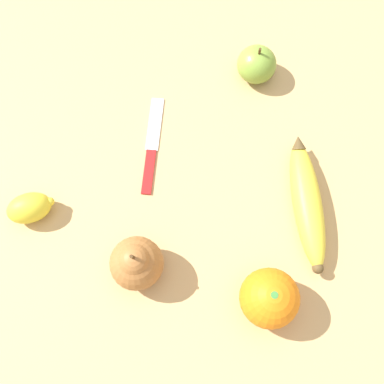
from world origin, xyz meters
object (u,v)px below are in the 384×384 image
object	(u,v)px
orange	(269,298)
apple	(257,64)
lemon	(30,208)
banana	(307,202)
pear	(136,263)
paring_knife	(152,148)

from	to	relation	value
orange	apple	world-z (taller)	orange
orange	lemon	size ratio (longest dim) A/B	1.04
orange	apple	xyz separation A→B (m)	(-0.28, 0.29, -0.01)
banana	pear	size ratio (longest dim) A/B	1.89
apple	paring_knife	world-z (taller)	apple
apple	paring_knife	distance (m)	0.24
orange	paring_knife	bearing A→B (deg)	169.07
lemon	orange	bearing A→B (deg)	22.80
banana	paring_knife	size ratio (longest dim) A/B	1.24
banana	paring_knife	bearing A→B (deg)	63.46
lemon	paring_knife	size ratio (longest dim) A/B	0.55
banana	pear	distance (m)	0.29
banana	orange	xyz separation A→B (m)	(0.05, -0.16, 0.02)
orange	apple	bearing A→B (deg)	133.52
orange	pear	world-z (taller)	pear
orange	lemon	distance (m)	0.40
apple	paring_knife	xyz separation A→B (m)	(-0.03, -0.23, -0.03)
lemon	paring_knife	world-z (taller)	lemon
orange	banana	bearing A→B (deg)	108.46
paring_knife	apple	bearing A→B (deg)	43.95
banana	orange	world-z (taller)	orange
banana	pear	xyz separation A→B (m)	(-0.12, -0.26, 0.02)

